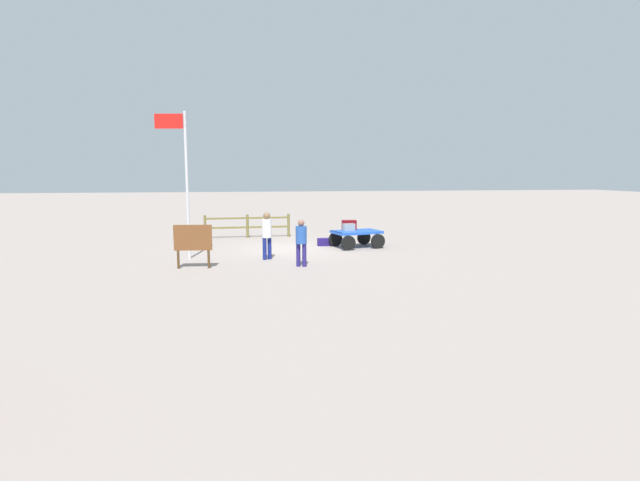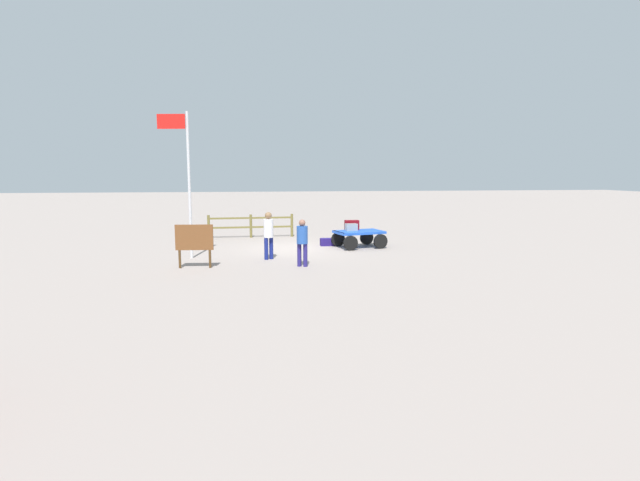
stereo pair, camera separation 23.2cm
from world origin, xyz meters
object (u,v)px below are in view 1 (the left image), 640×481
object	(u,v)px
suitcase_dark	(325,242)
flagpole	(183,172)
suitcase_tan	(349,225)
signboard	(193,240)
suitcase_olive	(349,227)
worker_trailing	(301,239)
luggage_cart	(356,235)
worker_lead	(267,232)

from	to	relation	value
suitcase_dark	flagpole	bearing A→B (deg)	23.35
suitcase_tan	signboard	size ratio (longest dim) A/B	0.43
suitcase_olive	worker_trailing	world-z (taller)	worker_trailing
suitcase_olive	signboard	size ratio (longest dim) A/B	0.35
suitcase_dark	signboard	xyz separation A→B (m)	(4.98, 4.29, 0.76)
luggage_cart	suitcase_olive	xyz separation A→B (m)	(0.29, -0.08, 0.34)
suitcase_dark	worker_lead	distance (m)	4.03
flagpole	suitcase_olive	bearing A→B (deg)	-164.72
signboard	suitcase_dark	bearing A→B (deg)	-139.26
suitcase_dark	worker_lead	world-z (taller)	worker_lead
worker_trailing	flagpole	size ratio (longest dim) A/B	0.30
suitcase_tan	suitcase_dark	size ratio (longest dim) A/B	1.01
worker_trailing	flagpole	bearing A→B (deg)	-29.23
suitcase_tan	flagpole	world-z (taller)	flagpole
luggage_cart	signboard	distance (m)	7.15
flagpole	luggage_cart	bearing A→B (deg)	-166.01
flagpole	suitcase_tan	bearing A→B (deg)	-161.82
worker_trailing	flagpole	distance (m)	4.94
suitcase_tan	suitcase_dark	world-z (taller)	suitcase_tan
flagpole	signboard	size ratio (longest dim) A/B	3.67
suitcase_olive	signboard	distance (m)	6.93
luggage_cart	signboard	xyz separation A→B (m)	(6.16, 3.60, 0.42)
worker_lead	worker_trailing	distance (m)	1.83
luggage_cart	suitcase_tan	world-z (taller)	suitcase_tan
suitcase_tan	signboard	world-z (taller)	signboard
suitcase_tan	worker_trailing	xyz separation A→B (m)	(2.53, 4.27, 0.02)
suitcase_tan	luggage_cart	bearing A→B (deg)	112.75
worker_lead	suitcase_tan	bearing A→B (deg)	-142.20
worker_lead	signboard	bearing A→B (deg)	28.22
suitcase_olive	suitcase_dark	distance (m)	1.28
flagpole	suitcase_dark	bearing A→B (deg)	-156.65
worker_lead	worker_trailing	bearing A→B (deg)	124.17
suitcase_dark	worker_lead	bearing A→B (deg)	49.41
suitcase_tan	signboard	distance (m)	7.22
suitcase_tan	worker_trailing	world-z (taller)	worker_trailing
luggage_cart	worker_trailing	bearing A→B (deg)	54.49
suitcase_olive	flagpole	distance (m)	6.91
worker_lead	flagpole	bearing A→B (deg)	-12.97
luggage_cart	worker_lead	bearing A→B (deg)	31.53
luggage_cart	flagpole	bearing A→B (deg)	13.99
flagpole	signboard	distance (m)	2.94
luggage_cart	suitcase_dark	xyz separation A→B (m)	(1.19, -0.69, -0.34)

